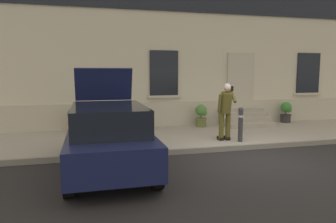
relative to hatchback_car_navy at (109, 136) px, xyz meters
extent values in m
plane|color=#232326|center=(3.61, 0.05, -0.80)|extent=(80.00, 80.00, 0.00)
cube|color=#99968E|center=(3.61, 2.85, -0.72)|extent=(24.00, 3.60, 0.15)
cube|color=gray|center=(3.61, 0.99, -0.72)|extent=(24.00, 0.12, 0.15)
cube|color=beige|center=(3.61, 5.35, 2.95)|extent=(24.00, 1.40, 7.50)
cube|color=#BCB7A8|center=(3.61, 4.63, -0.25)|extent=(24.00, 0.08, 1.10)
cube|color=black|center=(5.60, 4.62, 1.04)|extent=(1.00, 0.08, 2.10)
cube|color=#BCB7A8|center=(5.60, 4.60, 1.09)|extent=(1.16, 0.06, 2.24)
cube|color=black|center=(2.40, 4.62, 1.40)|extent=(1.10, 0.06, 1.70)
cube|color=#BCB7A8|center=(2.40, 4.59, 0.50)|extent=(1.30, 0.12, 0.10)
cube|color=black|center=(8.80, 4.62, 1.40)|extent=(1.10, 0.06, 1.70)
cube|color=#BCB7A8|center=(8.80, 4.59, 0.50)|extent=(1.30, 0.12, 0.10)
cube|color=#9E998E|center=(5.60, 3.53, -0.57)|extent=(1.91, 0.32, 0.16)
cube|color=#9E998E|center=(5.60, 3.85, -0.49)|extent=(1.91, 0.32, 0.32)
cube|color=#9E998E|center=(5.60, 4.17, -0.41)|extent=(1.91, 0.32, 0.48)
cube|color=#9E998E|center=(5.60, 4.49, -0.33)|extent=(1.91, 0.32, 0.64)
cube|color=#161E4C|center=(0.00, 0.02, -0.18)|extent=(1.76, 4.01, 0.64)
cube|color=black|center=(0.00, -0.13, 0.42)|extent=(1.55, 2.41, 0.56)
cube|color=black|center=(-0.01, 2.03, -0.40)|extent=(1.66, 0.11, 0.20)
cube|color=yellow|center=(-0.01, 2.03, -0.22)|extent=(0.52, 0.02, 0.12)
cube|color=#B21414|center=(-0.76, 2.02, 0.04)|extent=(0.16, 0.04, 0.18)
cube|color=#B21414|center=(0.75, 2.03, 0.04)|extent=(0.16, 0.04, 0.18)
cube|color=#161E4C|center=(0.00, 1.47, 1.10)|extent=(1.49, 0.37, 0.87)
cylinder|color=black|center=(-0.79, -1.39, -0.50)|extent=(0.20, 0.60, 0.60)
cylinder|color=black|center=(0.80, -1.38, -0.50)|extent=(0.20, 0.60, 0.60)
cylinder|color=black|center=(-0.80, 1.41, -0.50)|extent=(0.20, 0.60, 0.60)
cylinder|color=black|center=(0.79, 1.42, -0.50)|extent=(0.20, 0.60, 0.60)
cylinder|color=#333338|center=(3.98, 1.40, -0.17)|extent=(0.14, 0.14, 0.95)
sphere|color=#333338|center=(3.98, 1.40, 0.32)|extent=(0.15, 0.15, 0.15)
cylinder|color=silver|center=(3.98, 1.40, 0.12)|extent=(0.15, 0.15, 0.06)
cylinder|color=#333338|center=(0.30, 1.40, -0.17)|extent=(0.14, 0.14, 0.95)
sphere|color=#333338|center=(0.30, 1.40, 0.32)|extent=(0.15, 0.15, 0.15)
cylinder|color=silver|center=(0.30, 1.40, 0.12)|extent=(0.15, 0.15, 0.06)
cylinder|color=#514C1E|center=(3.49, 1.69, -0.20)|extent=(0.15, 0.15, 0.82)
cube|color=black|center=(3.49, 1.75, -0.60)|extent=(0.12, 0.28, 0.10)
cylinder|color=#514C1E|center=(3.71, 1.69, -0.20)|extent=(0.15, 0.15, 0.82)
cube|color=black|center=(3.71, 1.75, -0.60)|extent=(0.12, 0.28, 0.10)
cylinder|color=#514C1E|center=(3.60, 1.64, 0.52)|extent=(0.34, 0.44, 0.67)
sphere|color=tan|center=(3.60, 1.57, 0.96)|extent=(0.22, 0.22, 0.22)
sphere|color=silver|center=(3.60, 1.57, 0.99)|extent=(0.21, 0.21, 0.21)
cylinder|color=#514C1E|center=(3.38, 1.60, 0.50)|extent=(0.09, 0.18, 0.57)
cylinder|color=#514C1E|center=(3.80, 1.60, 0.72)|extent=(0.09, 0.42, 0.41)
cube|color=black|center=(3.75, 1.55, 0.94)|extent=(0.07, 0.02, 0.15)
cylinder|color=#B25B38|center=(-0.91, 4.20, -0.48)|extent=(0.40, 0.40, 0.34)
cylinder|color=#B25B38|center=(-0.91, 4.20, -0.34)|extent=(0.44, 0.44, 0.05)
cylinder|color=#47331E|center=(-0.91, 4.20, -0.19)|extent=(0.04, 0.04, 0.24)
sphere|color=#286B2D|center=(-0.91, 4.20, -0.01)|extent=(0.44, 0.44, 0.44)
sphere|color=#286B2D|center=(-0.81, 4.15, -0.11)|extent=(0.24, 0.24, 0.24)
cylinder|color=beige|center=(1.42, 4.14, -0.48)|extent=(0.40, 0.40, 0.34)
cylinder|color=beige|center=(1.42, 4.14, -0.34)|extent=(0.44, 0.44, 0.05)
cylinder|color=#47331E|center=(1.42, 4.14, -0.19)|extent=(0.04, 0.04, 0.24)
sphere|color=#1E5628|center=(1.42, 4.14, -0.01)|extent=(0.44, 0.44, 0.44)
sphere|color=#1E5628|center=(1.52, 4.09, -0.11)|extent=(0.24, 0.24, 0.24)
cylinder|color=#606B38|center=(3.76, 4.17, -0.48)|extent=(0.40, 0.40, 0.34)
cylinder|color=#606B38|center=(3.76, 4.17, -0.34)|extent=(0.44, 0.44, 0.05)
cylinder|color=#47331E|center=(3.76, 4.17, -0.19)|extent=(0.04, 0.04, 0.24)
sphere|color=#4C843D|center=(3.76, 4.17, -0.01)|extent=(0.44, 0.44, 0.44)
sphere|color=#4C843D|center=(3.86, 4.12, -0.11)|extent=(0.24, 0.24, 0.24)
cylinder|color=#2D2D30|center=(7.55, 4.27, -0.48)|extent=(0.40, 0.40, 0.34)
cylinder|color=#2D2D30|center=(7.55, 4.27, -0.34)|extent=(0.44, 0.44, 0.05)
cylinder|color=#47331E|center=(7.55, 4.27, -0.19)|extent=(0.04, 0.04, 0.24)
sphere|color=#387F33|center=(7.55, 4.27, -0.01)|extent=(0.44, 0.44, 0.44)
sphere|color=#387F33|center=(7.65, 4.22, -0.11)|extent=(0.24, 0.24, 0.24)
camera|label=1|loc=(-0.41, -6.99, 1.41)|focal=33.35mm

